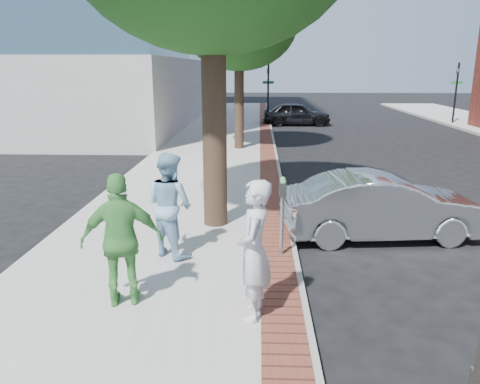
{
  "coord_description": "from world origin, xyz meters",
  "views": [
    {
      "loc": [
        0.34,
        -8.0,
        3.54
      ],
      "look_at": [
        -0.01,
        0.7,
        1.2
      ],
      "focal_mm": 35.0,
      "sensor_mm": 36.0,
      "label": 1
    }
  ],
  "objects_px": {
    "person_officer": "(170,205)",
    "parking_meter": "(282,200)",
    "person_gray": "(254,251)",
    "person_green": "(122,240)",
    "bg_car": "(297,114)",
    "sedan_silver": "(382,206)"
  },
  "relations": [
    {
      "from": "person_officer",
      "to": "parking_meter",
      "type": "bearing_deg",
      "value": -141.54
    },
    {
      "from": "person_gray",
      "to": "parking_meter",
      "type": "bearing_deg",
      "value": 173.16
    },
    {
      "from": "person_gray",
      "to": "person_officer",
      "type": "relative_size",
      "value": 1.02
    },
    {
      "from": "person_green",
      "to": "bg_car",
      "type": "distance_m",
      "value": 23.65
    },
    {
      "from": "person_gray",
      "to": "person_green",
      "type": "xyz_separation_m",
      "value": [
        -1.89,
        0.3,
        0.0
      ]
    },
    {
      "from": "parking_meter",
      "to": "person_gray",
      "type": "xyz_separation_m",
      "value": [
        -0.49,
        -2.22,
        -0.07
      ]
    },
    {
      "from": "parking_meter",
      "to": "sedan_silver",
      "type": "xyz_separation_m",
      "value": [
        2.18,
        1.42,
        -0.52
      ]
    },
    {
      "from": "bg_car",
      "to": "person_gray",
      "type": "bearing_deg",
      "value": 173.47
    },
    {
      "from": "parking_meter",
      "to": "person_gray",
      "type": "height_order",
      "value": "person_gray"
    },
    {
      "from": "parking_meter",
      "to": "bg_car",
      "type": "bearing_deg",
      "value": 84.9
    },
    {
      "from": "bg_car",
      "to": "person_green",
      "type": "bearing_deg",
      "value": 168.82
    },
    {
      "from": "parking_meter",
      "to": "sedan_silver",
      "type": "distance_m",
      "value": 2.65
    },
    {
      "from": "person_officer",
      "to": "person_green",
      "type": "relative_size",
      "value": 0.98
    },
    {
      "from": "person_green",
      "to": "sedan_silver",
      "type": "bearing_deg",
      "value": -156.68
    },
    {
      "from": "person_officer",
      "to": "person_green",
      "type": "height_order",
      "value": "person_green"
    },
    {
      "from": "person_gray",
      "to": "bg_car",
      "type": "xyz_separation_m",
      "value": [
        2.39,
        23.56,
        -0.42
      ]
    },
    {
      "from": "bg_car",
      "to": "parking_meter",
      "type": "bearing_deg",
      "value": 174.17
    },
    {
      "from": "sedan_silver",
      "to": "bg_car",
      "type": "bearing_deg",
      "value": -5.01
    },
    {
      "from": "person_green",
      "to": "sedan_silver",
      "type": "distance_m",
      "value": 5.67
    },
    {
      "from": "parking_meter",
      "to": "bg_car",
      "type": "relative_size",
      "value": 0.35
    },
    {
      "from": "person_officer",
      "to": "bg_car",
      "type": "xyz_separation_m",
      "value": [
        3.95,
        21.38,
        -0.4
      ]
    },
    {
      "from": "bg_car",
      "to": "person_officer",
      "type": "bearing_deg",
      "value": 168.8
    }
  ]
}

